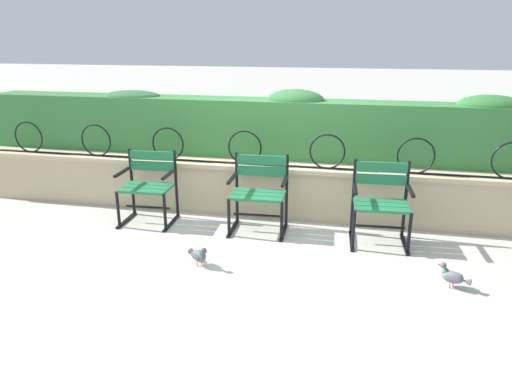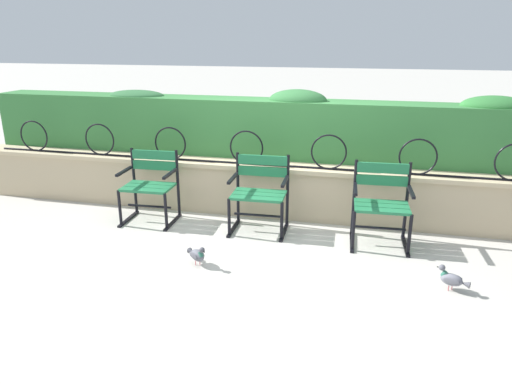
{
  "view_description": "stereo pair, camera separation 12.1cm",
  "coord_description": "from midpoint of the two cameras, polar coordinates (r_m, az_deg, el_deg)",
  "views": [
    {
      "loc": [
        1.01,
        -4.55,
        2.14
      ],
      "look_at": [
        0.0,
        0.13,
        0.55
      ],
      "focal_mm": 33.01,
      "sensor_mm": 36.0,
      "label": 1
    },
    {
      "loc": [
        1.13,
        -4.52,
        2.14
      ],
      "look_at": [
        0.0,
        0.13,
        0.55
      ],
      "focal_mm": 33.01,
      "sensor_mm": 36.0,
      "label": 2
    }
  ],
  "objects": [
    {
      "name": "hedge_row",
      "position": [
        6.07,
        3.71,
        7.91
      ],
      "size": [
        7.93,
        0.49,
        0.87
      ],
      "color": "#387A3D",
      "rests_on": "stone_wall"
    },
    {
      "name": "pigeon_near_chairs",
      "position": [
        4.66,
        -6.4,
        -7.54
      ],
      "size": [
        0.25,
        0.22,
        0.22
      ],
      "color": "#5B5B66",
      "rests_on": "ground"
    },
    {
      "name": "iron_arch_fence",
      "position": [
        5.7,
        -0.13,
        5.09
      ],
      "size": [
        7.54,
        0.02,
        0.42
      ],
      "color": "black",
      "rests_on": "stone_wall"
    },
    {
      "name": "park_chair_left",
      "position": [
        5.76,
        -12.09,
        1.02
      ],
      "size": [
        0.63,
        0.55,
        0.85
      ],
      "color": "#237547",
      "rests_on": "ground"
    },
    {
      "name": "park_chair_centre",
      "position": [
        5.35,
        1.12,
        0.15
      ],
      "size": [
        0.65,
        0.54,
        0.86
      ],
      "color": "#237547",
      "rests_on": "ground"
    },
    {
      "name": "ground_plane",
      "position": [
        5.12,
        0.33,
        -6.3
      ],
      "size": [
        60.0,
        60.0,
        0.0
      ],
      "primitive_type": "plane",
      "color": "#BCB7AD"
    },
    {
      "name": "park_chair_right",
      "position": [
        5.18,
        15.6,
        -1.16
      ],
      "size": [
        0.63,
        0.55,
        0.87
      ],
      "color": "#237547",
      "rests_on": "ground"
    },
    {
      "name": "stone_wall",
      "position": [
        5.85,
        2.43,
        0.34
      ],
      "size": [
        8.09,
        0.41,
        0.65
      ],
      "color": "tan",
      "rests_on": "ground"
    },
    {
      "name": "pigeon_far_side",
      "position": [
        4.56,
        23.38,
        -9.67
      ],
      "size": [
        0.28,
        0.17,
        0.22
      ],
      "color": "slate",
      "rests_on": "ground"
    }
  ]
}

